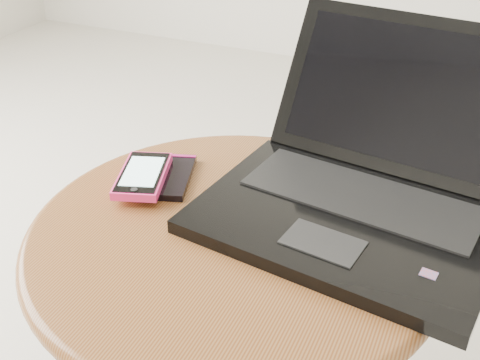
% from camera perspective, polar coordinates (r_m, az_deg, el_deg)
% --- Properties ---
extents(table, '(0.58, 0.58, 0.46)m').
position_cam_1_polar(table, '(0.89, -0.57, -9.82)').
color(table, '#542D14').
rests_on(table, ground).
extents(laptop, '(0.45, 0.45, 0.23)m').
position_cam_1_polar(laptop, '(0.86, 11.79, -0.19)').
color(laptop, black).
rests_on(laptop, table).
extents(phone_black, '(0.10, 0.14, 0.01)m').
position_cam_1_polar(phone_black, '(0.94, -6.80, 0.36)').
color(phone_black, black).
rests_on(phone_black, table).
extents(phone_pink, '(0.11, 0.14, 0.02)m').
position_cam_1_polar(phone_pink, '(0.92, -9.34, 0.45)').
color(phone_pink, '#FF2F7D').
rests_on(phone_pink, phone_black).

